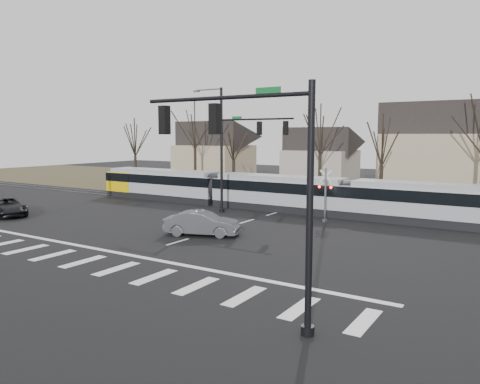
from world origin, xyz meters
The scene contains 16 objects.
ground centered at (0.00, 0.00, 0.00)m, with size 140.00×140.00×0.00m, color black.
grass_verge centered at (0.00, 32.00, 0.01)m, with size 140.00×28.00×0.01m, color #38331E.
crosswalk centered at (0.00, -4.00, 0.01)m, with size 27.00×2.60×0.01m.
stop_line centered at (0.00, -1.80, 0.01)m, with size 28.00×0.35×0.01m, color silver.
lane_dashes centered at (0.00, 16.00, 0.01)m, with size 0.18×30.00×0.01m.
rail_pair centered at (0.00, 15.80, 0.03)m, with size 90.00×1.52×0.06m.
tram centered at (-0.55, 16.00, 1.61)m, with size 38.99×2.89×2.96m.
sedan centered at (0.12, 4.27, 0.78)m, with size 5.03×3.25×1.57m, color #434349.
suv centered at (-17.55, 1.98, 0.71)m, with size 5.64×4.02×1.43m, color black.
signal_pole_near_right centered at (10.11, -6.00, 5.17)m, with size 6.72×0.44×8.00m.
signal_pole_far centered at (-2.41, 12.50, 5.70)m, with size 9.28×0.44×10.20m.
rail_crossing_signal centered at (5.00, 12.79, 1.89)m, with size 1.08×0.36×4.00m.
tree_row centered at (2.00, 26.00, 5.00)m, with size 59.20×7.20×10.00m.
house_a centered at (-20.00, 34.00, 4.46)m, with size 9.72×8.64×8.60m.
house_b centered at (-5.00, 36.00, 3.97)m, with size 8.64×7.56×7.65m.
house_c centered at (9.00, 33.00, 5.23)m, with size 10.80×8.64×10.10m.
Camera 1 is at (17.79, -19.25, 6.33)m, focal length 35.00 mm.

